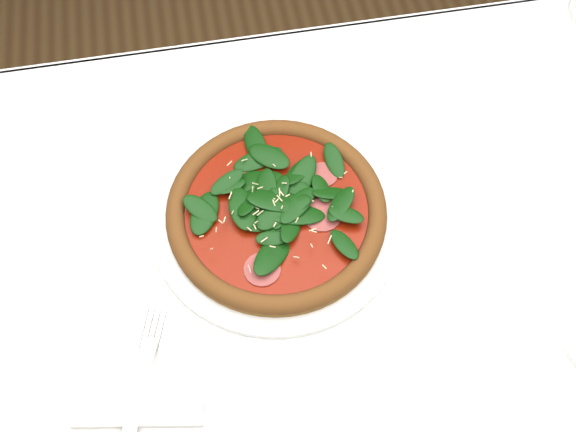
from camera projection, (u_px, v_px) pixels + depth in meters
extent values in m
plane|color=brown|center=(314.00, 399.00, 1.47)|extent=(6.00, 6.00, 0.00)
cube|color=silver|center=(334.00, 266.00, 0.84)|extent=(1.20, 0.80, 0.04)
cylinder|color=#462B1C|center=(21.00, 237.00, 1.28)|extent=(0.06, 0.06, 0.71)
cylinder|color=#462B1C|center=(534.00, 156.00, 1.37)|extent=(0.06, 0.06, 0.71)
cube|color=silver|center=(281.00, 80.00, 1.11)|extent=(1.20, 0.01, 0.22)
cylinder|color=silver|center=(277.00, 217.00, 0.84)|extent=(0.33, 0.33, 0.01)
torus|color=silver|center=(277.00, 215.00, 0.84)|extent=(0.33, 0.33, 0.01)
cylinder|color=olive|center=(277.00, 213.00, 0.83)|extent=(0.30, 0.30, 0.01)
torus|color=#A05C24|center=(276.00, 210.00, 0.83)|extent=(0.30, 0.30, 0.02)
cylinder|color=#8C1205|center=(276.00, 210.00, 0.83)|extent=(0.25, 0.25, 0.00)
cylinder|color=#A24042|center=(276.00, 209.00, 0.82)|extent=(0.22, 0.22, 0.00)
ellipsoid|color=#0E3A0A|center=(276.00, 205.00, 0.82)|extent=(0.24, 0.24, 0.02)
cylinder|color=beige|center=(276.00, 203.00, 0.81)|extent=(0.22, 0.22, 0.00)
cube|color=silver|center=(140.00, 396.00, 0.73)|extent=(0.16, 0.09, 0.01)
cube|color=#BBBBC0|center=(139.00, 394.00, 0.72)|extent=(0.05, 0.13, 0.00)
cube|color=#BBBBC0|center=(154.00, 330.00, 0.76)|extent=(0.04, 0.06, 0.00)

